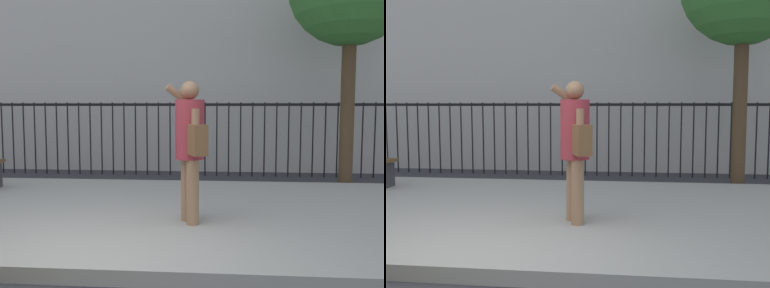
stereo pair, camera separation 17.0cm
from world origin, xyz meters
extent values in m
plane|color=#333338|center=(0.00, 0.00, 0.00)|extent=(60.00, 60.00, 0.00)
cube|color=#9E9B93|center=(0.00, 2.20, 0.07)|extent=(28.00, 4.40, 0.15)
cube|color=black|center=(0.00, 5.90, 1.55)|extent=(12.00, 0.04, 0.06)
cylinder|color=black|center=(-3.70, 5.90, 0.80)|extent=(0.03, 0.03, 1.60)
cylinder|color=black|center=(-3.45, 5.90, 0.80)|extent=(0.03, 0.03, 1.60)
cylinder|color=black|center=(-3.19, 5.90, 0.80)|extent=(0.03, 0.03, 1.60)
cylinder|color=black|center=(-2.94, 5.90, 0.80)|extent=(0.03, 0.03, 1.60)
cylinder|color=black|center=(-2.68, 5.90, 0.80)|extent=(0.03, 0.03, 1.60)
cylinder|color=black|center=(-2.43, 5.90, 0.80)|extent=(0.03, 0.03, 1.60)
cylinder|color=black|center=(-2.17, 5.90, 0.80)|extent=(0.03, 0.03, 1.60)
cylinder|color=black|center=(-1.91, 5.90, 0.80)|extent=(0.03, 0.03, 1.60)
cylinder|color=black|center=(-1.66, 5.90, 0.80)|extent=(0.03, 0.03, 1.60)
cylinder|color=black|center=(-1.40, 5.90, 0.80)|extent=(0.03, 0.03, 1.60)
cylinder|color=black|center=(-1.15, 5.90, 0.80)|extent=(0.03, 0.03, 1.60)
cylinder|color=black|center=(-0.89, 5.90, 0.80)|extent=(0.03, 0.03, 1.60)
cylinder|color=black|center=(-0.64, 5.90, 0.80)|extent=(0.03, 0.03, 1.60)
cylinder|color=black|center=(-0.38, 5.90, 0.80)|extent=(0.03, 0.03, 1.60)
cylinder|color=black|center=(-0.13, 5.90, 0.80)|extent=(0.03, 0.03, 1.60)
cylinder|color=black|center=(0.13, 5.90, 0.80)|extent=(0.03, 0.03, 1.60)
cylinder|color=black|center=(0.38, 5.90, 0.80)|extent=(0.03, 0.03, 1.60)
cylinder|color=black|center=(0.64, 5.90, 0.80)|extent=(0.03, 0.03, 1.60)
cylinder|color=black|center=(0.89, 5.90, 0.80)|extent=(0.03, 0.03, 1.60)
cylinder|color=black|center=(1.15, 5.90, 0.80)|extent=(0.03, 0.03, 1.60)
cylinder|color=black|center=(1.40, 5.90, 0.80)|extent=(0.03, 0.03, 1.60)
cylinder|color=black|center=(1.66, 5.90, 0.80)|extent=(0.03, 0.03, 1.60)
cylinder|color=black|center=(1.91, 5.90, 0.80)|extent=(0.03, 0.03, 1.60)
cylinder|color=black|center=(2.17, 5.90, 0.80)|extent=(0.03, 0.03, 1.60)
cylinder|color=black|center=(2.43, 5.90, 0.80)|extent=(0.03, 0.03, 1.60)
cylinder|color=black|center=(2.68, 5.90, 0.80)|extent=(0.03, 0.03, 1.60)
cylinder|color=black|center=(2.94, 5.90, 0.80)|extent=(0.03, 0.03, 1.60)
cylinder|color=black|center=(3.19, 5.90, 0.80)|extent=(0.03, 0.03, 1.60)
cylinder|color=black|center=(3.45, 5.90, 0.80)|extent=(0.03, 0.03, 1.60)
cylinder|color=black|center=(3.70, 5.90, 0.80)|extent=(0.03, 0.03, 1.60)
cylinder|color=black|center=(3.96, 5.90, 0.80)|extent=(0.03, 0.03, 1.60)
cylinder|color=black|center=(4.21, 5.90, 0.80)|extent=(0.03, 0.03, 1.60)
cylinder|color=black|center=(4.47, 5.90, 0.80)|extent=(0.03, 0.03, 1.60)
cylinder|color=#936B4C|center=(0.91, 1.64, 0.53)|extent=(0.15, 0.15, 0.76)
cylinder|color=#936B4C|center=(0.99, 1.46, 0.53)|extent=(0.15, 0.15, 0.76)
cylinder|color=#992D38|center=(0.95, 1.55, 1.25)|extent=(0.45, 0.45, 0.69)
sphere|color=#936B4C|center=(0.95, 1.55, 1.70)|extent=(0.21, 0.21, 0.21)
cylinder|color=#936B4C|center=(0.87, 1.73, 1.60)|extent=(0.48, 0.28, 0.38)
cylinder|color=#936B4C|center=(1.03, 1.37, 1.23)|extent=(0.09, 0.09, 0.53)
cube|color=black|center=(0.95, 1.71, 1.68)|extent=(0.04, 0.07, 0.15)
cube|color=brown|center=(1.06, 1.31, 1.15)|extent=(0.26, 0.32, 0.34)
cylinder|color=#4C3823|center=(3.57, 4.69, 1.55)|extent=(0.25, 0.25, 3.10)
camera|label=1|loc=(1.41, -3.45, 1.53)|focal=40.44mm
camera|label=2|loc=(1.58, -3.43, 1.53)|focal=40.44mm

